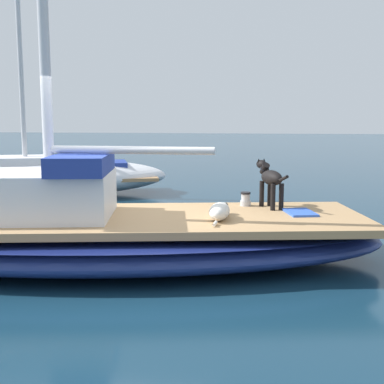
{
  "coord_description": "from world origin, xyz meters",
  "views": [
    {
      "loc": [
        -6.38,
        -2.06,
        1.96
      ],
      "look_at": [
        0.0,
        -1.0,
        1.01
      ],
      "focal_mm": 46.99,
      "sensor_mm": 36.0,
      "label": 1
    }
  ],
  "objects_px": {
    "dog_white": "(220,211)",
    "deck_winch": "(246,199)",
    "sailboat_main": "(119,239)",
    "dog_black": "(270,179)",
    "deck_towel": "(300,212)",
    "moored_boat_starboard_side": "(51,176)"
  },
  "relations": [
    {
      "from": "dog_white",
      "to": "deck_winch",
      "type": "bearing_deg",
      "value": -14.17
    },
    {
      "from": "sailboat_main",
      "to": "dog_black",
      "type": "relative_size",
      "value": 8.73
    },
    {
      "from": "deck_towel",
      "to": "moored_boat_starboard_side",
      "type": "xyz_separation_m",
      "value": [
        5.03,
        6.02,
        -0.17
      ]
    },
    {
      "from": "dog_white",
      "to": "moored_boat_starboard_side",
      "type": "bearing_deg",
      "value": 41.56
    },
    {
      "from": "sailboat_main",
      "to": "moored_boat_starboard_side",
      "type": "bearing_deg",
      "value": 32.7
    },
    {
      "from": "sailboat_main",
      "to": "dog_white",
      "type": "bearing_deg",
      "value": -89.66
    },
    {
      "from": "deck_winch",
      "to": "moored_boat_starboard_side",
      "type": "distance_m",
      "value": 6.94
    },
    {
      "from": "dog_white",
      "to": "deck_towel",
      "type": "height_order",
      "value": "dog_white"
    },
    {
      "from": "dog_black",
      "to": "dog_white",
      "type": "xyz_separation_m",
      "value": [
        -0.99,
        0.63,
        -0.32
      ]
    },
    {
      "from": "dog_white",
      "to": "moored_boat_starboard_side",
      "type": "relative_size",
      "value": 0.15
    },
    {
      "from": "moored_boat_starboard_side",
      "to": "sailboat_main",
      "type": "bearing_deg",
      "value": -147.3
    },
    {
      "from": "sailboat_main",
      "to": "deck_towel",
      "type": "height_order",
      "value": "deck_towel"
    },
    {
      "from": "dog_black",
      "to": "moored_boat_starboard_side",
      "type": "height_order",
      "value": "moored_boat_starboard_side"
    },
    {
      "from": "dog_black",
      "to": "dog_white",
      "type": "height_order",
      "value": "dog_black"
    },
    {
      "from": "deck_towel",
      "to": "moored_boat_starboard_side",
      "type": "distance_m",
      "value": 7.85
    },
    {
      "from": "deck_towel",
      "to": "moored_boat_starboard_side",
      "type": "relative_size",
      "value": 0.09
    },
    {
      "from": "dog_white",
      "to": "sailboat_main",
      "type": "bearing_deg",
      "value": 90.34
    },
    {
      "from": "dog_black",
      "to": "moored_boat_starboard_side",
      "type": "xyz_separation_m",
      "value": [
        4.62,
        5.6,
        -0.58
      ]
    },
    {
      "from": "deck_winch",
      "to": "deck_towel",
      "type": "distance_m",
      "value": 0.93
    },
    {
      "from": "dog_black",
      "to": "dog_white",
      "type": "relative_size",
      "value": 0.91
    },
    {
      "from": "deck_winch",
      "to": "deck_towel",
      "type": "bearing_deg",
      "value": -122.27
    },
    {
      "from": "sailboat_main",
      "to": "dog_black",
      "type": "distance_m",
      "value": 2.35
    }
  ]
}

